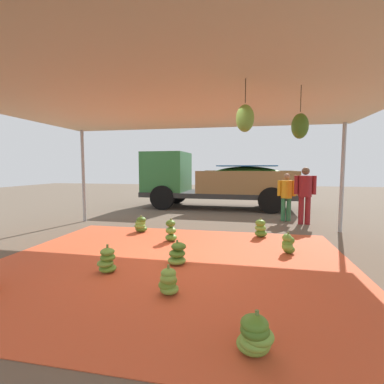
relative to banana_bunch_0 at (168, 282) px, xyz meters
name	(u,v)px	position (x,y,z in m)	size (l,w,h in m)	color
ground_plane	(199,228)	(-0.30, 4.18, -0.18)	(40.00, 40.00, 0.00)	brown
tarp_orange	(171,263)	(-0.30, 1.18, -0.17)	(6.45, 5.42, 0.01)	#D1512D
tent_canopy	(169,99)	(-0.28, 1.09, 2.69)	(8.00, 7.00, 2.96)	#9EA0A5
banana_bunch_0	(168,282)	(0.00, 0.00, 0.00)	(0.35, 0.36, 0.41)	#75A83D
banana_bunch_2	(177,254)	(-0.17, 1.16, 0.01)	(0.46, 0.46, 0.44)	#75A83D
banana_bunch_3	(141,225)	(-1.76, 3.40, 0.02)	(0.44, 0.44, 0.44)	#477523
banana_bunch_4	(288,244)	(1.85, 2.19, 0.02)	(0.35, 0.35, 0.44)	#477523
banana_bunch_5	(261,229)	(1.37, 3.47, 0.03)	(0.38, 0.41, 0.47)	#518428
banana_bunch_6	(255,336)	(1.12, -1.03, 0.01)	(0.42, 0.43, 0.42)	#6B9E38
banana_bunch_7	(171,231)	(-0.71, 2.65, 0.06)	(0.38, 0.38, 0.54)	#518428
banana_bunch_8	(107,261)	(-1.21, 0.56, 0.02)	(0.37, 0.37, 0.47)	#60932D
cargo_truck_main	(212,180)	(-0.45, 8.37, 1.02)	(6.43, 2.49, 2.40)	#2D2D2D
worker_0	(286,193)	(2.27, 5.81, 0.72)	(0.56, 0.35, 1.54)	#337A4C
worker_1	(305,191)	(2.75, 5.38, 0.84)	(0.64, 0.39, 1.74)	maroon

